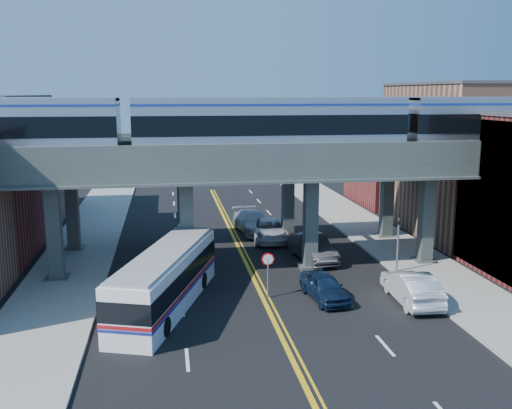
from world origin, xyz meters
TOP-DOWN VIEW (x-y plane):
  - ground at (0.00, 0.00)m, footprint 120.00×120.00m
  - sidewalk_west at (-11.50, 10.00)m, footprint 5.00×70.00m
  - sidewalk_east at (11.50, 10.00)m, footprint 5.00×70.00m
  - building_west_c at (-18.50, 29.00)m, footprint 8.00×10.00m
  - building_east_b at (18.50, 16.00)m, footprint 8.00×14.00m
  - building_east_c at (18.50, 29.00)m, footprint 8.00×10.00m
  - mural_panel at (14.55, 4.00)m, footprint 0.10×9.50m
  - elevated_viaduct_near at (0.00, 8.00)m, footprint 52.00×3.60m
  - elevated_viaduct_far at (0.00, 15.00)m, footprint 52.00×3.60m
  - transit_train at (1.27, 8.00)m, footprint 51.77×3.25m
  - stop_sign at (0.30, 3.00)m, footprint 0.76×0.09m
  - traffic_signal at (9.20, 6.00)m, footprint 0.15×0.18m
  - transit_bus at (-5.36, 2.44)m, footprint 6.09×11.73m
  - car_lane_a at (3.37, 2.24)m, footprint 2.23×4.49m
  - car_lane_b at (4.62, 9.74)m, footprint 2.58×5.58m
  - car_lane_c at (2.71, 15.68)m, footprint 3.07×5.93m
  - car_lane_d at (1.80, 18.43)m, footprint 3.23×6.24m
  - car_parked_curb at (7.99, 1.09)m, footprint 2.08×5.36m

SIDE VIEW (x-z plane):
  - ground at x=0.00m, z-range 0.00..0.00m
  - sidewalk_west at x=-11.50m, z-range 0.00..0.16m
  - sidewalk_east at x=11.50m, z-range 0.00..0.16m
  - car_lane_a at x=3.37m, z-range 0.00..1.47m
  - car_lane_c at x=2.71m, z-range 0.00..1.60m
  - car_lane_d at x=1.80m, z-range 0.00..1.73m
  - car_parked_curb at x=7.99m, z-range 0.00..1.74m
  - car_lane_b at x=4.62m, z-range 0.00..1.77m
  - transit_bus at x=-5.36m, z-range 0.04..3.01m
  - stop_sign at x=0.30m, z-range 0.44..3.07m
  - traffic_signal at x=9.20m, z-range 0.25..4.35m
  - building_west_c at x=-18.50m, z-range 0.00..8.00m
  - building_east_c at x=18.50m, z-range 0.00..9.00m
  - mural_panel at x=14.55m, z-range 0.00..9.50m
  - building_east_b at x=18.50m, z-range 0.00..12.00m
  - elevated_viaduct_near at x=0.00m, z-range 2.77..10.17m
  - elevated_viaduct_far at x=0.00m, z-range 2.77..10.17m
  - transit_train at x=1.27m, z-range 7.55..11.35m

